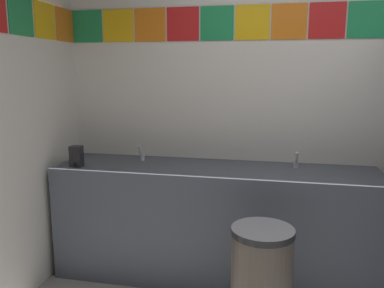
{
  "coord_description": "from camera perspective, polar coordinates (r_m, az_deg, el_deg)",
  "views": [
    {
      "loc": [
        -0.35,
        -1.62,
        1.63
      ],
      "look_at": [
        -0.9,
        0.97,
        1.13
      ],
      "focal_mm": 36.8,
      "sensor_mm": 36.0,
      "label": 1
    }
  ],
  "objects": [
    {
      "name": "wall_back",
      "position": [
        3.27,
        18.2,
        4.58
      ],
      "size": [
        4.15,
        0.09,
        2.62
      ],
      "color": "silver",
      "rests_on": "ground_plane"
    },
    {
      "name": "faucet_right",
      "position": [
        3.07,
        14.88,
        -2.53
      ],
      "size": [
        0.04,
        0.1,
        0.14
      ],
      "color": "silver",
      "rests_on": "vanity_counter"
    },
    {
      "name": "vanity_counter",
      "position": [
        3.16,
        3.12,
        -11.2
      ],
      "size": [
        2.45,
        0.59,
        0.9
      ],
      "color": "#4C515B",
      "rests_on": "ground_plane"
    },
    {
      "name": "soap_dispenser",
      "position": [
        3.17,
        -16.41,
        -1.7
      ],
      "size": [
        0.09,
        0.09,
        0.16
      ],
      "color": "black",
      "rests_on": "vanity_counter"
    },
    {
      "name": "faucet_left",
      "position": [
        3.24,
        -7.33,
        -1.57
      ],
      "size": [
        0.04,
        0.1,
        0.14
      ],
      "color": "silver",
      "rests_on": "vanity_counter"
    },
    {
      "name": "trash_bin",
      "position": [
        2.55,
        9.97,
        -19.42
      ],
      "size": [
        0.37,
        0.37,
        0.72
      ],
      "color": "brown",
      "rests_on": "ground_plane"
    }
  ]
}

